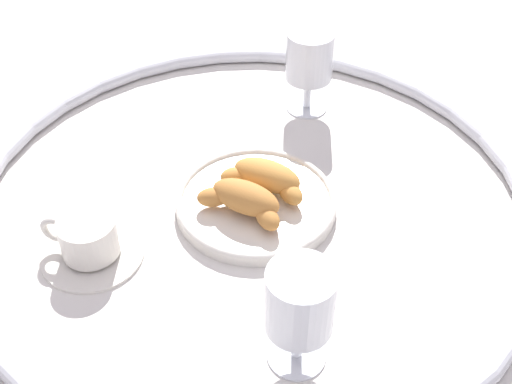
# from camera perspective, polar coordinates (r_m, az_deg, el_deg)

# --- Properties ---
(ground_plane) EXTENTS (2.20, 2.20, 0.00)m
(ground_plane) POSITION_cam_1_polar(r_m,az_deg,el_deg) (0.96, -0.41, -1.05)
(ground_plane) COLOR silver
(table_chrome_rim) EXTENTS (0.80, 0.80, 0.02)m
(table_chrome_rim) POSITION_cam_1_polar(r_m,az_deg,el_deg) (0.95, -0.41, -0.53)
(table_chrome_rim) COLOR silver
(table_chrome_rim) RESTS_ON ground_plane
(pastry_plate) EXTENTS (0.23, 0.23, 0.02)m
(pastry_plate) POSITION_cam_1_polar(r_m,az_deg,el_deg) (0.94, 0.00, -0.88)
(pastry_plate) COLOR silver
(pastry_plate) RESTS_ON ground_plane
(croissant_large) EXTENTS (0.13, 0.08, 0.04)m
(croissant_large) POSITION_cam_1_polar(r_m,az_deg,el_deg) (0.94, 0.85, 1.23)
(croissant_large) COLOR #CC893D
(croissant_large) RESTS_ON pastry_plate
(croissant_small) EXTENTS (0.13, 0.09, 0.04)m
(croissant_small) POSITION_cam_1_polar(r_m,az_deg,el_deg) (0.91, -1.07, -0.66)
(croissant_small) COLOR #BC7A38
(croissant_small) RESTS_ON pastry_plate
(coffee_cup_near) EXTENTS (0.14, 0.14, 0.06)m
(coffee_cup_near) POSITION_cam_1_polar(r_m,az_deg,el_deg) (0.90, -14.00, -4.03)
(coffee_cup_near) COLOR silver
(coffee_cup_near) RESTS_ON ground_plane
(juice_glass_left) EXTENTS (0.08, 0.08, 0.14)m
(juice_glass_left) POSITION_cam_1_polar(r_m,az_deg,el_deg) (0.72, 3.75, -9.40)
(juice_glass_left) COLOR white
(juice_glass_left) RESTS_ON ground_plane
(juice_glass_right) EXTENTS (0.08, 0.08, 0.14)m
(juice_glass_right) POSITION_cam_1_polar(r_m,az_deg,el_deg) (1.10, 4.55, 11.08)
(juice_glass_right) COLOR white
(juice_glass_right) RESTS_ON ground_plane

